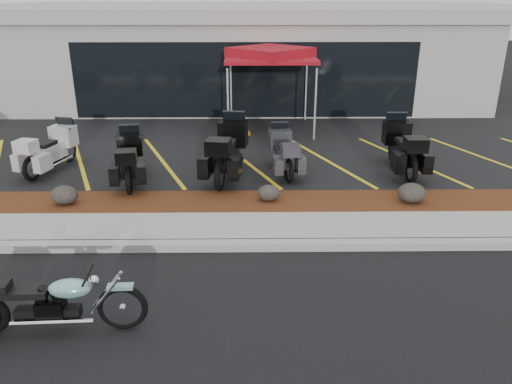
{
  "coord_description": "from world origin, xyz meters",
  "views": [
    {
      "loc": [
        0.14,
        -7.13,
        4.29
      ],
      "look_at": [
        0.25,
        1.2,
        0.99
      ],
      "focal_mm": 35.0,
      "sensor_mm": 36.0,
      "label": 1
    }
  ],
  "objects_px": {
    "hero_cruiser": "(122,301)",
    "popup_canopy": "(270,55)",
    "touring_white": "(67,140)",
    "traffic_cone": "(245,127)"
  },
  "relations": [
    {
      "from": "touring_white",
      "to": "traffic_cone",
      "type": "height_order",
      "value": "touring_white"
    },
    {
      "from": "hero_cruiser",
      "to": "traffic_cone",
      "type": "relative_size",
      "value": 5.44
    },
    {
      "from": "touring_white",
      "to": "popup_canopy",
      "type": "xyz_separation_m",
      "value": [
        5.46,
        3.44,
        1.77
      ]
    },
    {
      "from": "hero_cruiser",
      "to": "popup_canopy",
      "type": "relative_size",
      "value": 0.71
    },
    {
      "from": "popup_canopy",
      "to": "touring_white",
      "type": "bearing_deg",
      "value": -126.87
    },
    {
      "from": "touring_white",
      "to": "hero_cruiser",
      "type": "bearing_deg",
      "value": -141.88
    },
    {
      "from": "hero_cruiser",
      "to": "touring_white",
      "type": "xyz_separation_m",
      "value": [
        -3.07,
        6.99,
        0.3
      ]
    },
    {
      "from": "traffic_cone",
      "to": "popup_canopy",
      "type": "bearing_deg",
      "value": 37.94
    },
    {
      "from": "touring_white",
      "to": "popup_canopy",
      "type": "relative_size",
      "value": 0.57
    },
    {
      "from": "touring_white",
      "to": "traffic_cone",
      "type": "relative_size",
      "value": 4.43
    }
  ]
}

